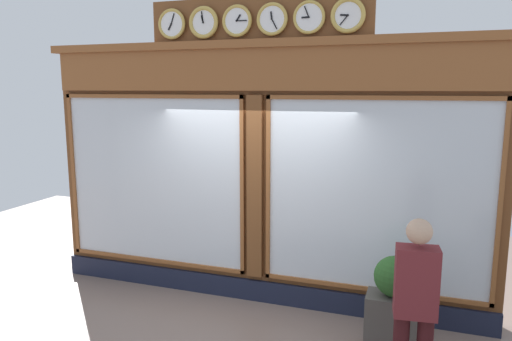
# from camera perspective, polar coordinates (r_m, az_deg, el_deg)

# --- Properties ---
(shop_facade) EXTENTS (5.99, 0.42, 3.87)m
(shop_facade) POSITION_cam_1_polar(r_m,az_deg,el_deg) (6.22, 0.38, -0.07)
(shop_facade) COLOR brown
(shop_facade) RESTS_ON ground_plane
(pedestrian) EXTENTS (0.38, 0.26, 1.69)m
(pedestrian) POSITION_cam_1_polar(r_m,az_deg,el_deg) (4.53, 18.33, -14.77)
(pedestrian) COLOR #3A1316
(pedestrian) RESTS_ON ground_plane
(planter_box) EXTENTS (0.56, 0.36, 0.61)m
(planter_box) POSITION_cam_1_polar(r_m,az_deg,el_deg) (5.57, 15.85, -16.96)
(planter_box) COLOR #4C4742
(planter_box) RESTS_ON ground_plane
(planter_shrub) EXTENTS (0.43, 0.43, 0.43)m
(planter_shrub) POSITION_cam_1_polar(r_m,az_deg,el_deg) (5.36, 16.11, -11.97)
(planter_shrub) COLOR #285623
(planter_shrub) RESTS_ON planter_box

